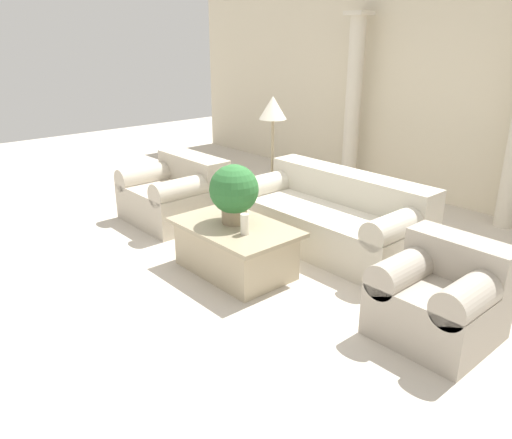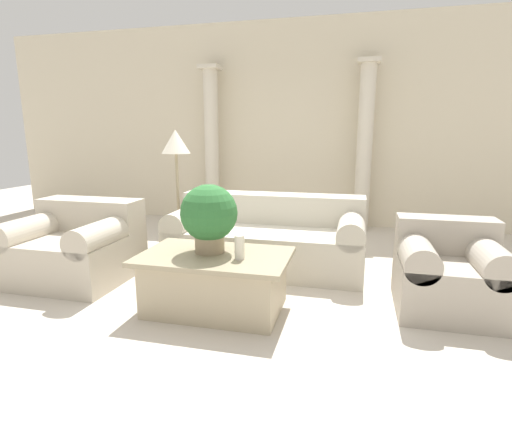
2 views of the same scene
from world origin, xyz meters
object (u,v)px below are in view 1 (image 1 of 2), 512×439
Objects in this scene: loveseat at (176,193)px; coffee_table at (235,248)px; potted_plant at (234,191)px; floor_lamp at (273,117)px; armchair at (441,295)px; sofa_long at (332,216)px.

coffee_table is at bearing -13.46° from loveseat.
potted_plant is (1.59, -0.35, 0.46)m from loveseat.
potted_plant is 0.38× the size of floor_lamp.
coffee_table is 1.51× the size of armchair.
sofa_long reaches higher than armchair.
loveseat is at bearing -123.93° from floor_lamp.
sofa_long is 2.55× the size of armchair.
loveseat is (-1.83, -0.84, 0.02)m from sofa_long.
potted_plant is at bearing -12.35° from loveseat.
sofa_long is at bearing -8.29° from floor_lamp.
coffee_table is at bearing -165.62° from armchair.
potted_plant is at bearing 142.70° from coffee_table.
floor_lamp reaches higher than coffee_table.
sofa_long is 2.01m from loveseat.
coffee_table is at bearing -37.30° from potted_plant.
floor_lamp is at bearing 171.71° from sofa_long.
coffee_table is 1.98m from floor_lamp.
loveseat is at bearing 166.54° from coffee_table.
floor_lamp is 1.84× the size of armchair.
coffee_table is at bearing -55.27° from floor_lamp.
potted_plant reaches higher than armchair.
loveseat is 1.52m from floor_lamp.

